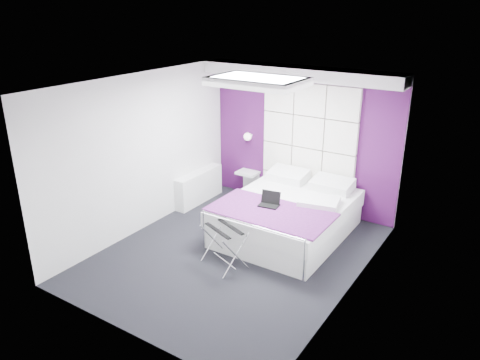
# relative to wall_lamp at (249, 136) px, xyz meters

# --- Properties ---
(floor) EXTENTS (4.40, 4.40, 0.00)m
(floor) POSITION_rel_wall_lamp_xyz_m (1.05, -2.06, -1.22)
(floor) COLOR black
(floor) RESTS_ON ground
(ceiling) EXTENTS (4.40, 4.40, 0.00)m
(ceiling) POSITION_rel_wall_lamp_xyz_m (1.05, -2.06, 1.38)
(ceiling) COLOR white
(ceiling) RESTS_ON wall_back
(wall_back) EXTENTS (3.60, 0.00, 3.60)m
(wall_back) POSITION_rel_wall_lamp_xyz_m (1.05, 0.14, 0.08)
(wall_back) COLOR white
(wall_back) RESTS_ON floor
(wall_left) EXTENTS (0.00, 4.40, 4.40)m
(wall_left) POSITION_rel_wall_lamp_xyz_m (-0.75, -2.06, 0.08)
(wall_left) COLOR white
(wall_left) RESTS_ON floor
(wall_right) EXTENTS (0.00, 4.40, 4.40)m
(wall_right) POSITION_rel_wall_lamp_xyz_m (2.85, -2.06, 0.08)
(wall_right) COLOR white
(wall_right) RESTS_ON floor
(accent_wall) EXTENTS (3.58, 0.02, 2.58)m
(accent_wall) POSITION_rel_wall_lamp_xyz_m (1.05, 0.13, 0.08)
(accent_wall) COLOR #441047
(accent_wall) RESTS_ON wall_back
(soffit) EXTENTS (3.58, 0.50, 0.20)m
(soffit) POSITION_rel_wall_lamp_xyz_m (1.05, -0.11, 1.28)
(soffit) COLOR white
(soffit) RESTS_ON wall_back
(headboard) EXTENTS (1.80, 0.08, 2.30)m
(headboard) POSITION_rel_wall_lamp_xyz_m (1.20, 0.08, -0.05)
(headboard) COLOR silver
(headboard) RESTS_ON wall_back
(skylight) EXTENTS (1.36, 0.86, 0.12)m
(skylight) POSITION_rel_wall_lamp_xyz_m (1.05, -1.46, 1.33)
(skylight) COLOR white
(skylight) RESTS_ON ceiling
(wall_lamp) EXTENTS (0.15, 0.15, 0.15)m
(wall_lamp) POSITION_rel_wall_lamp_xyz_m (0.00, 0.00, 0.00)
(wall_lamp) COLOR white
(wall_lamp) RESTS_ON wall_back
(radiator) EXTENTS (0.22, 1.20, 0.60)m
(radiator) POSITION_rel_wall_lamp_xyz_m (-0.64, -0.76, -0.92)
(radiator) COLOR white
(radiator) RESTS_ON floor
(bed) EXTENTS (1.86, 2.26, 0.78)m
(bed) POSITION_rel_wall_lamp_xyz_m (1.41, -1.04, -0.89)
(bed) COLOR white
(bed) RESTS_ON floor
(nightstand) EXTENTS (0.40, 0.31, 0.04)m
(nightstand) POSITION_rel_wall_lamp_xyz_m (0.00, -0.04, -0.73)
(nightstand) COLOR white
(nightstand) RESTS_ON wall_back
(luggage_rack) EXTENTS (0.61, 0.45, 0.60)m
(luggage_rack) POSITION_rel_wall_lamp_xyz_m (1.10, -2.41, -0.92)
(luggage_rack) COLOR silver
(luggage_rack) RESTS_ON floor
(laptop) EXTENTS (0.31, 0.22, 0.22)m
(laptop) POSITION_rel_wall_lamp_xyz_m (1.29, -1.43, -0.53)
(laptop) COLOR black
(laptop) RESTS_ON bed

